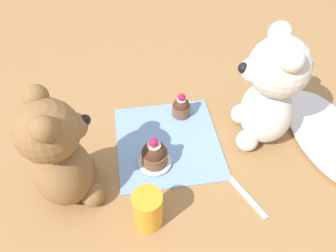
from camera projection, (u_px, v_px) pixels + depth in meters
The scene contains 10 objects.
ground_plane at pixel (168, 142), 0.77m from camera, with size 4.00×4.00×0.00m, color #9E7042.
knitted_placemat at pixel (168, 141), 0.77m from camera, with size 0.25×0.24×0.01m, color #7A9ED1.
tulle_cloth at pixel (328, 135), 0.77m from camera, with size 0.32×0.16×0.03m, color silver.
teddy_bear_cream at pixel (270, 92), 0.69m from camera, with size 0.15×0.15×0.27m.
teddy_bear_tan at pixel (59, 155), 0.59m from camera, with size 0.15×0.14×0.25m.
cupcake_near_cream_bear at pixel (181, 107), 0.81m from camera, with size 0.04×0.04×0.07m.
saucer_plate at pixel (155, 162), 0.72m from camera, with size 0.07×0.07×0.01m, color silver.
cupcake_near_tan_bear at pixel (154, 154), 0.70m from camera, with size 0.06×0.06×0.07m.
juice_glass at pixel (148, 209), 0.60m from camera, with size 0.06×0.06×0.08m, color orange.
teaspoon at pixel (245, 194), 0.67m from camera, with size 0.13×0.01×0.01m, color silver.
Camera 1 is at (0.49, -0.08, 0.59)m, focal length 35.00 mm.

